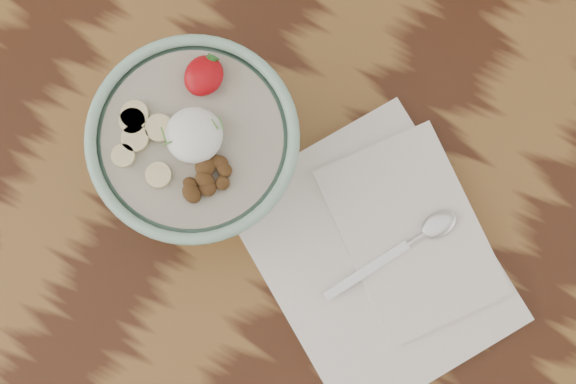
% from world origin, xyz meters
% --- Properties ---
extents(table, '(1.60, 0.90, 0.75)m').
position_xyz_m(table, '(0.00, 0.00, 0.66)').
color(table, '#371A0D').
rests_on(table, ground).
extents(breakfast_bowl, '(0.21, 0.21, 0.14)m').
position_xyz_m(breakfast_bowl, '(0.02, 0.08, 0.82)').
color(breakfast_bowl, '#8CBCA5').
rests_on(breakfast_bowl, table).
extents(napkin, '(0.36, 0.34, 0.02)m').
position_xyz_m(napkin, '(0.25, 0.08, 0.76)').
color(napkin, white).
rests_on(napkin, table).
extents(spoon, '(0.10, 0.15, 0.01)m').
position_xyz_m(spoon, '(0.27, 0.11, 0.77)').
color(spoon, silver).
rests_on(spoon, napkin).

